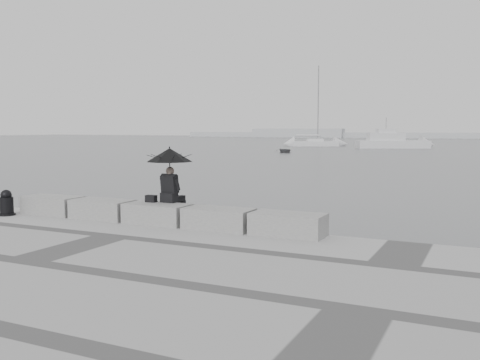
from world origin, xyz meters
The scene contains 13 objects.
ground centered at (0.00, 0.00, 0.00)m, with size 360.00×360.00×0.00m, color #4C4F52.
stone_block_far_left centered at (-3.40, -0.45, 0.75)m, with size 1.60×0.80×0.50m, color slate.
stone_block_left centered at (-1.70, -0.45, 0.75)m, with size 1.60×0.80×0.50m, color slate.
stone_block_centre centered at (0.00, -0.45, 0.75)m, with size 1.60×0.80×0.50m, color slate.
stone_block_right centered at (1.70, -0.45, 0.75)m, with size 1.60×0.80×0.50m, color slate.
stone_block_far_right centered at (3.40, -0.45, 0.75)m, with size 1.60×0.80×0.50m, color slate.
seated_person centered at (0.12, -0.06, 2.00)m, with size 1.16×1.16×1.39m.
bag centered at (-0.31, -0.26, 1.09)m, with size 0.27×0.16×0.18m, color black.
mooring_bollard centered at (-4.38, -1.13, 0.80)m, with size 0.44×0.44×0.70m.
distant_landmass centered at (-8.14, 154.51, 0.90)m, with size 180.00×8.00×2.80m.
sailboat_left centered at (-18.84, 71.84, 0.53)m, with size 7.78×5.47×12.90m.
motor_cruiser centered at (-5.90, 67.77, 0.89)m, with size 10.36×7.11×4.50m.
dinghy centered at (-15.05, 48.24, 0.26)m, with size 3.05×1.29×0.52m, color slate.
Camera 1 is at (7.39, -11.24, 2.83)m, focal length 40.00 mm.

